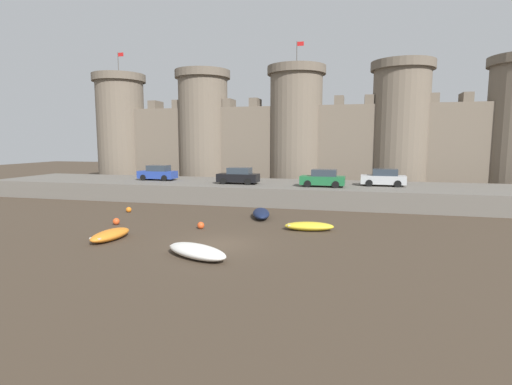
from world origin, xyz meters
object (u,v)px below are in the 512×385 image
(car_quay_centre_west, at_px, (239,176))
(car_quay_centre_east, at_px, (323,178))
(rowboat_midflat_left, at_px, (110,235))
(mooring_buoy_mid_mud, at_px, (116,221))
(rowboat_near_channel_right, at_px, (309,226))
(rowboat_foreground_centre, at_px, (197,251))
(rowboat_midflat_right, at_px, (261,213))
(mooring_buoy_off_centre, at_px, (129,210))
(car_quay_east, at_px, (384,178))
(mooring_buoy_near_channel, at_px, (201,225))
(car_quay_west, at_px, (158,173))

(car_quay_centre_west, distance_m, car_quay_centre_east, 8.42)
(rowboat_midflat_left, distance_m, mooring_buoy_mid_mud, 4.61)
(rowboat_near_channel_right, distance_m, rowboat_foreground_centre, 9.14)
(car_quay_centre_west, bearing_deg, rowboat_midflat_left, -99.67)
(rowboat_midflat_right, bearing_deg, rowboat_midflat_left, -128.24)
(rowboat_near_channel_right, relative_size, mooring_buoy_off_centre, 7.55)
(car_quay_centre_west, relative_size, car_quay_east, 1.00)
(mooring_buoy_off_centre, bearing_deg, mooring_buoy_mid_mud, -67.82)
(rowboat_near_channel_right, relative_size, car_quay_centre_west, 0.83)
(rowboat_midflat_right, height_order, car_quay_east, car_quay_east)
(mooring_buoy_near_channel, bearing_deg, rowboat_midflat_right, 57.90)
(rowboat_midflat_right, height_order, mooring_buoy_off_centre, rowboat_midflat_right)
(mooring_buoy_mid_mud, distance_m, car_quay_east, 24.22)
(rowboat_foreground_centre, bearing_deg, rowboat_near_channel_right, 57.90)
(rowboat_near_channel_right, bearing_deg, mooring_buoy_near_channel, -169.65)
(rowboat_foreground_centre, xyz_separation_m, mooring_buoy_mid_mud, (-8.78, 6.18, -0.11))
(car_quay_centre_east, bearing_deg, car_quay_west, 173.64)
(rowboat_midflat_right, relative_size, mooring_buoy_mid_mud, 8.27)
(rowboat_midflat_right, bearing_deg, rowboat_foreground_centre, -93.46)
(mooring_buoy_near_channel, bearing_deg, rowboat_midflat_left, -134.21)
(rowboat_near_channel_right, relative_size, car_quay_east, 0.83)
(rowboat_near_channel_right, xyz_separation_m, rowboat_foreground_centre, (-4.86, -7.74, 0.05))
(rowboat_midflat_left, height_order, car_quay_east, car_quay_east)
(rowboat_near_channel_right, height_order, mooring_buoy_off_centre, rowboat_near_channel_right)
(rowboat_midflat_right, relative_size, car_quay_west, 0.97)
(mooring_buoy_mid_mud, relative_size, car_quay_west, 0.12)
(rowboat_midflat_right, distance_m, mooring_buoy_mid_mud, 10.77)
(car_quay_east, bearing_deg, rowboat_midflat_right, -135.26)
(car_quay_east, distance_m, car_quay_centre_east, 5.88)
(mooring_buoy_mid_mud, bearing_deg, car_quay_centre_east, 43.01)
(rowboat_midflat_right, xyz_separation_m, mooring_buoy_near_channel, (-3.07, -4.89, -0.11))
(car_quay_west, height_order, car_quay_centre_east, same)
(mooring_buoy_off_centre, distance_m, car_quay_west, 10.52)
(car_quay_centre_west, xyz_separation_m, car_quay_east, (13.92, 1.45, 0.00))
(rowboat_near_channel_right, bearing_deg, car_quay_centre_west, 125.86)
(car_quay_centre_west, bearing_deg, car_quay_west, 171.52)
(mooring_buoy_off_centre, bearing_deg, rowboat_midflat_right, 2.03)
(car_quay_centre_east, bearing_deg, rowboat_near_channel_right, -89.74)
(mooring_buoy_mid_mud, bearing_deg, rowboat_near_channel_right, 6.53)
(rowboat_midflat_right, distance_m, car_quay_east, 13.76)
(rowboat_near_channel_right, xyz_separation_m, car_quay_east, (5.48, 13.14, 2.21))
(rowboat_midflat_left, relative_size, car_quay_east, 0.81)
(rowboat_midflat_right, bearing_deg, car_quay_east, 44.74)
(mooring_buoy_near_channel, relative_size, car_quay_centre_east, 0.12)
(rowboat_foreground_centre, height_order, car_quay_west, car_quay_west)
(mooring_buoy_near_channel, height_order, car_quay_centre_west, car_quay_centre_west)
(rowboat_midflat_right, xyz_separation_m, rowboat_midflat_left, (-7.22, -9.16, -0.02))
(car_quay_west, height_order, car_quay_east, same)
(car_quay_west, distance_m, car_quay_centre_east, 18.15)
(rowboat_foreground_centre, bearing_deg, car_quay_east, 63.67)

